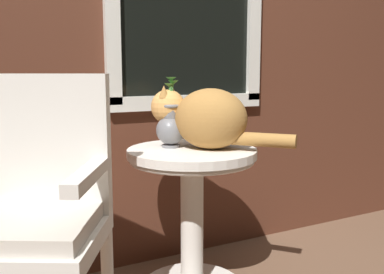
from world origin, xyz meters
TOP-DOWN VIEW (x-y plane):
  - wicker_side_table at (0.12, 0.29)m, footprint 0.54×0.54m
  - wicker_chair at (-0.55, 0.12)m, footprint 0.61×0.59m
  - cat at (0.18, 0.27)m, footprint 0.45×0.50m
  - pewter_vase_with_ivy at (0.06, 0.37)m, footprint 0.12×0.12m

SIDE VIEW (x-z plane):
  - wicker_side_table at x=0.12m, z-range 0.11..0.75m
  - wicker_chair at x=-0.55m, z-range 0.06..1.02m
  - pewter_vase_with_ivy at x=0.06m, z-range 0.59..0.88m
  - cat at x=0.18m, z-range 0.64..0.90m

